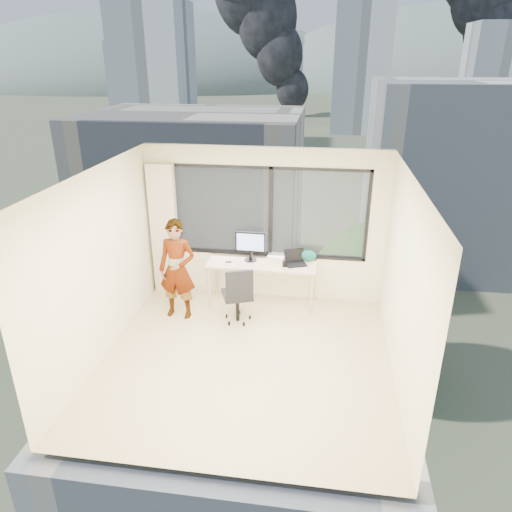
% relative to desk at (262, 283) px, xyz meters
% --- Properties ---
extents(floor, '(4.00, 4.00, 0.01)m').
position_rel_desk_xyz_m(floor, '(0.00, -1.66, -0.38)').
color(floor, beige).
rests_on(floor, ground).
extents(ceiling, '(4.00, 4.00, 0.01)m').
position_rel_desk_xyz_m(ceiling, '(0.00, -1.66, 2.23)').
color(ceiling, white).
rests_on(ceiling, ground).
extents(wall_front, '(4.00, 0.01, 2.60)m').
position_rel_desk_xyz_m(wall_front, '(0.00, -3.66, 0.93)').
color(wall_front, beige).
rests_on(wall_front, ground).
extents(wall_left, '(0.01, 4.00, 2.60)m').
position_rel_desk_xyz_m(wall_left, '(-2.00, -1.66, 0.93)').
color(wall_left, beige).
rests_on(wall_left, ground).
extents(wall_right, '(0.01, 4.00, 2.60)m').
position_rel_desk_xyz_m(wall_right, '(2.00, -1.66, 0.93)').
color(wall_right, beige).
rests_on(wall_right, ground).
extents(window_wall, '(3.30, 0.16, 1.55)m').
position_rel_desk_xyz_m(window_wall, '(0.05, 0.34, 1.15)').
color(window_wall, black).
rests_on(window_wall, ground).
extents(curtain, '(0.45, 0.14, 2.30)m').
position_rel_desk_xyz_m(curtain, '(-1.72, 0.22, 0.77)').
color(curtain, beige).
rests_on(curtain, floor).
extents(desk, '(1.80, 0.60, 0.75)m').
position_rel_desk_xyz_m(desk, '(0.00, 0.00, 0.00)').
color(desk, '#D0AE8B').
rests_on(desk, floor).
extents(chair, '(0.65, 0.65, 0.98)m').
position_rel_desk_xyz_m(chair, '(-0.30, -0.64, 0.12)').
color(chair, black).
rests_on(chair, floor).
extents(person, '(0.61, 0.42, 1.63)m').
position_rel_desk_xyz_m(person, '(-1.26, -0.60, 0.44)').
color(person, '#2D2D33').
rests_on(person, floor).
extents(monitor, '(0.51, 0.13, 0.51)m').
position_rel_desk_xyz_m(monitor, '(-0.20, 0.08, 0.63)').
color(monitor, black).
rests_on(monitor, desk).
extents(game_console, '(0.30, 0.26, 0.07)m').
position_rel_desk_xyz_m(game_console, '(0.22, 0.21, 0.41)').
color(game_console, white).
rests_on(game_console, desk).
extents(laptop, '(0.44, 0.45, 0.22)m').
position_rel_desk_xyz_m(laptop, '(0.56, 0.00, 0.48)').
color(laptop, black).
rests_on(laptop, desk).
extents(cellphone, '(0.11, 0.06, 0.01)m').
position_rel_desk_xyz_m(cellphone, '(-0.55, -0.06, 0.38)').
color(cellphone, black).
rests_on(cellphone, desk).
extents(pen_cup, '(0.08, 0.08, 0.10)m').
position_rel_desk_xyz_m(pen_cup, '(0.38, -0.09, 0.42)').
color(pen_cup, black).
rests_on(pen_cup, desk).
extents(handbag, '(0.28, 0.16, 0.20)m').
position_rel_desk_xyz_m(handbag, '(0.76, 0.18, 0.48)').
color(handbag, '#0B453E').
rests_on(handbag, desk).
extents(exterior_ground, '(400.00, 400.00, 0.04)m').
position_rel_desk_xyz_m(exterior_ground, '(0.00, 118.34, -14.38)').
color(exterior_ground, '#515B3D').
rests_on(exterior_ground, ground).
extents(near_bldg_a, '(16.00, 12.00, 14.00)m').
position_rel_desk_xyz_m(near_bldg_a, '(-9.00, 28.34, -7.38)').
color(near_bldg_a, beige).
rests_on(near_bldg_a, exterior_ground).
extents(near_bldg_b, '(14.00, 13.00, 16.00)m').
position_rel_desk_xyz_m(near_bldg_b, '(12.00, 36.34, -6.38)').
color(near_bldg_b, silver).
rests_on(near_bldg_b, exterior_ground).
extents(far_tower_a, '(14.00, 14.00, 28.00)m').
position_rel_desk_xyz_m(far_tower_a, '(-35.00, 93.34, -0.38)').
color(far_tower_a, silver).
rests_on(far_tower_a, exterior_ground).
extents(far_tower_b, '(13.00, 13.00, 30.00)m').
position_rel_desk_xyz_m(far_tower_b, '(8.00, 118.34, 0.62)').
color(far_tower_b, silver).
rests_on(far_tower_b, exterior_ground).
extents(far_tower_c, '(15.00, 15.00, 26.00)m').
position_rel_desk_xyz_m(far_tower_c, '(45.00, 138.34, -1.38)').
color(far_tower_c, silver).
rests_on(far_tower_c, exterior_ground).
extents(far_tower_d, '(16.00, 14.00, 22.00)m').
position_rel_desk_xyz_m(far_tower_d, '(-60.00, 148.34, -3.38)').
color(far_tower_d, silver).
rests_on(far_tower_d, exterior_ground).
extents(hill_a, '(288.00, 216.00, 90.00)m').
position_rel_desk_xyz_m(hill_a, '(-120.00, 318.34, -14.38)').
color(hill_a, slate).
rests_on(hill_a, exterior_ground).
extents(hill_b, '(300.00, 220.00, 96.00)m').
position_rel_desk_xyz_m(hill_b, '(100.00, 318.34, -14.38)').
color(hill_b, slate).
rests_on(hill_b, exterior_ground).
extents(tree_a, '(7.00, 7.00, 8.00)m').
position_rel_desk_xyz_m(tree_a, '(-16.00, 20.34, -10.38)').
color(tree_a, '#1B4517').
rests_on(tree_a, exterior_ground).
extents(tree_b, '(7.60, 7.60, 9.00)m').
position_rel_desk_xyz_m(tree_b, '(4.00, 16.34, -9.88)').
color(tree_b, '#1B4517').
rests_on(tree_b, exterior_ground).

